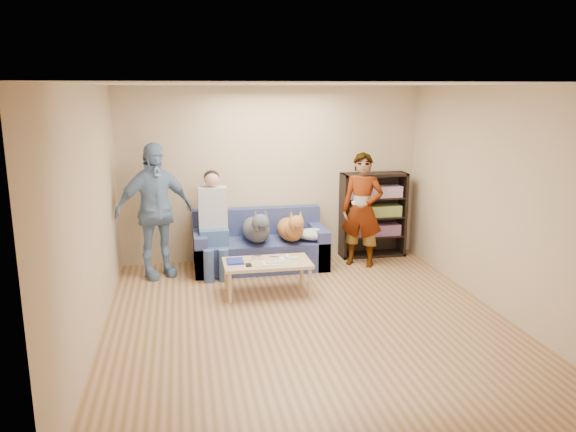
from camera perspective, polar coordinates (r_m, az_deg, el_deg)
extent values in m
plane|color=olive|center=(6.41, 2.05, -10.68)|extent=(5.00, 5.00, 0.00)
plane|color=white|center=(5.88, 2.25, 13.23)|extent=(5.00, 5.00, 0.00)
plane|color=tan|center=(8.43, -1.66, 4.26)|extent=(4.50, 0.00, 4.50)
plane|color=tan|center=(3.71, 10.87, -7.26)|extent=(4.50, 0.00, 4.50)
plane|color=tan|center=(5.94, -19.53, -0.15)|extent=(0.00, 5.00, 5.00)
plane|color=tan|center=(6.87, 20.77, 1.44)|extent=(0.00, 5.00, 5.00)
ellipsoid|color=silver|center=(8.09, 2.57, -1.86)|extent=(0.46, 0.39, 0.16)
imported|color=gray|center=(8.22, 7.54, 0.61)|extent=(0.72, 0.65, 1.66)
imported|color=#7593BB|center=(7.85, -13.43, 0.53)|extent=(1.18, 0.86, 1.86)
cube|color=white|center=(7.94, 6.65, 1.35)|extent=(0.06, 0.12, 0.03)
cube|color=#1C279B|center=(7.12, -5.40, -4.59)|extent=(0.20, 0.26, 0.03)
cube|color=silver|center=(7.03, -1.61, -4.80)|extent=(0.26, 0.20, 0.02)
cube|color=#B1A68E|center=(7.05, -1.40, -4.63)|extent=(0.22, 0.17, 0.01)
cube|color=#B3B3B8|center=(7.21, -3.23, -4.22)|extent=(0.11, 0.06, 0.05)
cube|color=white|center=(7.26, -0.07, -4.17)|extent=(0.04, 0.13, 0.03)
cube|color=white|center=(7.20, 0.68, -4.32)|extent=(0.09, 0.06, 0.03)
cylinder|color=white|center=(7.13, -0.52, -4.52)|extent=(0.07, 0.07, 0.02)
cylinder|color=white|center=(7.21, -0.64, -4.33)|extent=(0.07, 0.07, 0.02)
cylinder|color=#C9561C|center=(6.97, -2.10, -5.01)|extent=(0.13, 0.06, 0.01)
cylinder|color=black|center=(7.31, -1.42, -4.14)|extent=(0.13, 0.08, 0.01)
cube|color=black|center=(6.98, -4.03, -4.98)|extent=(0.07, 0.12, 0.02)
cube|color=#515B93|center=(8.20, -2.84, -3.82)|extent=(1.90, 0.85, 0.42)
cube|color=#515B93|center=(8.41, -3.19, -0.50)|extent=(1.90, 0.18, 0.40)
cube|color=#515B93|center=(8.11, -8.89, -3.56)|extent=(0.18, 0.85, 0.58)
cube|color=#515B93|center=(8.33, 3.03, -2.97)|extent=(0.18, 0.85, 0.58)
cube|color=#426791|center=(7.97, -7.54, -2.01)|extent=(0.40, 0.38, 0.22)
cylinder|color=#3F598A|center=(7.66, -8.03, -5.15)|extent=(0.14, 0.14, 0.47)
cylinder|color=#426492|center=(7.67, -6.53, -5.08)|extent=(0.14, 0.14, 0.47)
cube|color=silver|center=(7.98, -7.67, 0.88)|extent=(0.40, 0.24, 0.58)
sphere|color=tan|center=(7.91, -7.76, 3.72)|extent=(0.21, 0.21, 0.21)
ellipsoid|color=black|center=(7.93, -7.77, 3.97)|extent=(0.22, 0.22, 0.19)
ellipsoid|color=#4D4F57|center=(8.04, -3.28, -1.35)|extent=(0.39, 0.81, 0.34)
sphere|color=#51545C|center=(7.71, -2.97, -1.37)|extent=(0.29, 0.29, 0.29)
sphere|color=#52545D|center=(7.51, -2.80, -0.69)|extent=(0.24, 0.24, 0.24)
cube|color=black|center=(7.39, -2.66, -1.17)|extent=(0.07, 0.11, 0.07)
cone|color=#494B53|center=(7.49, -3.36, 0.25)|extent=(0.07, 0.07, 0.11)
cone|color=#484B52|center=(7.51, -2.32, 0.30)|extent=(0.07, 0.07, 0.11)
cylinder|color=#484A51|center=(8.46, -3.66, -0.88)|extent=(0.05, 0.26, 0.16)
ellipsoid|color=#AA7834|center=(8.08, 0.19, -1.36)|extent=(0.36, 0.74, 0.31)
sphere|color=#C3723B|center=(7.78, 0.61, -1.37)|extent=(0.27, 0.27, 0.27)
sphere|color=#BE853A|center=(7.60, 0.85, -0.76)|extent=(0.22, 0.22, 0.22)
cube|color=brown|center=(7.50, 1.03, -1.19)|extent=(0.07, 0.10, 0.06)
cone|color=#C87A3D|center=(7.58, 0.35, 0.09)|extent=(0.07, 0.07, 0.10)
cone|color=#C37B3B|center=(7.61, 1.29, 0.13)|extent=(0.07, 0.07, 0.10)
cylinder|color=#BD613A|center=(8.47, -0.31, -0.92)|extent=(0.04, 0.24, 0.14)
cube|color=tan|center=(7.13, -2.14, -4.79)|extent=(1.10, 0.60, 0.04)
cylinder|color=tan|center=(6.91, -5.94, -7.28)|extent=(0.05, 0.05, 0.38)
cylinder|color=tan|center=(7.05, 2.23, -6.79)|extent=(0.05, 0.05, 0.38)
cylinder|color=tan|center=(7.38, -6.28, -5.96)|extent=(0.05, 0.05, 0.38)
cylinder|color=tan|center=(7.51, 1.37, -5.53)|extent=(0.05, 0.05, 0.38)
cube|color=black|center=(8.61, 5.60, -0.02)|extent=(0.04, 0.34, 1.30)
cube|color=black|center=(8.93, 11.53, 0.24)|extent=(0.04, 0.34, 1.30)
cube|color=black|center=(8.64, 8.76, 4.19)|extent=(1.00, 0.34, 0.04)
cube|color=black|center=(8.92, 8.48, -3.84)|extent=(1.00, 0.34, 0.04)
cube|color=black|center=(8.90, 8.28, 0.34)|extent=(1.00, 0.02, 1.30)
cube|color=black|center=(8.84, 8.55, -1.97)|extent=(0.94, 0.32, 0.03)
cube|color=black|center=(8.76, 8.61, -0.08)|extent=(0.94, 0.32, 0.02)
cube|color=black|center=(8.70, 8.68, 1.85)|extent=(0.94, 0.32, 0.02)
cube|color=#B23333|center=(8.79, 8.61, -1.39)|extent=(0.84, 0.24, 0.17)
cube|color=gold|center=(8.72, 8.68, 0.52)|extent=(0.84, 0.24, 0.17)
cube|color=#994C99|center=(8.67, 8.74, 2.46)|extent=(0.84, 0.24, 0.17)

